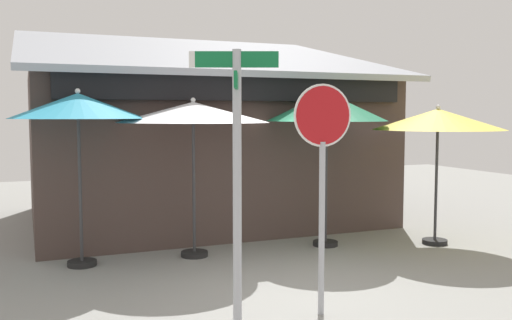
{
  "coord_description": "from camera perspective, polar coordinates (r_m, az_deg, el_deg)",
  "views": [
    {
      "loc": [
        -3.24,
        -6.94,
        2.32
      ],
      "look_at": [
        0.1,
        1.2,
        1.6
      ],
      "focal_mm": 39.38,
      "sensor_mm": 36.0,
      "label": 1
    }
  ],
  "objects": [
    {
      "name": "patio_umbrella_ivory_center",
      "position": [
        9.08,
        -6.4,
        4.72
      ],
      "size": [
        2.45,
        2.45,
        2.59
      ],
      "color": "black",
      "rests_on": "ground"
    },
    {
      "name": "patio_umbrella_forest_green_right",
      "position": [
        9.84,
        7.19,
        5.27
      ],
      "size": [
        2.11,
        2.11,
        2.76
      ],
      "color": "black",
      "rests_on": "ground"
    },
    {
      "name": "ground_plane",
      "position": [
        8.01,
        2.64,
        -12.53
      ],
      "size": [
        28.0,
        28.0,
        0.1
      ],
      "primitive_type": "cube",
      "color": "gray"
    },
    {
      "name": "cafe_building",
      "position": [
        12.55,
        -5.71,
        1.63
      ],
      "size": [
        7.51,
        5.97,
        4.33
      ],
      "color": "#473833",
      "rests_on": "ground"
    },
    {
      "name": "patio_umbrella_mustard_far_right",
      "position": [
        10.41,
        17.99,
        3.85
      ],
      "size": [
        2.3,
        2.3,
        2.49
      ],
      "color": "black",
      "rests_on": "ground"
    },
    {
      "name": "patio_umbrella_teal_left",
      "position": [
        8.85,
        -17.62,
        5.08
      ],
      "size": [
        2.0,
        2.0,
        2.71
      ],
      "color": "black",
      "rests_on": "ground"
    },
    {
      "name": "street_sign_post",
      "position": [
        5.68,
        -1.98,
        -0.46
      ],
      "size": [
        0.84,
        0.78,
        2.96
      ],
      "color": "#A8AAB2",
      "rests_on": "ground"
    },
    {
      "name": "stop_sign",
      "position": [
        6.43,
        6.76,
        0.28
      ],
      "size": [
        0.71,
        0.07,
        2.66
      ],
      "color": "#A8AAB2",
      "rests_on": "ground"
    }
  ]
}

